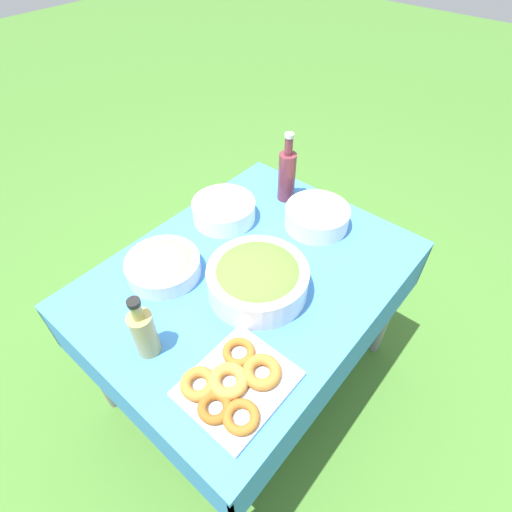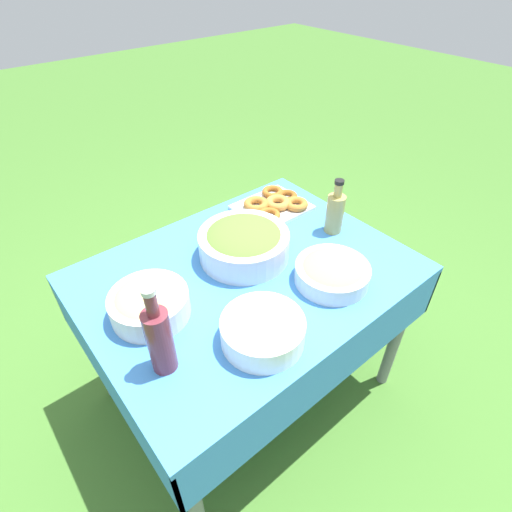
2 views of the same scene
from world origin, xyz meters
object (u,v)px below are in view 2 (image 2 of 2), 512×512
Objects in this scene: donut_platter at (274,204)px; plate_stack at (263,331)px; olive_oil_bottle at (335,212)px; wine_bottle at (159,338)px; pasta_bowl at (149,302)px; bread_bowl at (332,272)px; salad_bowl at (244,242)px.

plate_stack reaches higher than donut_platter.
wine_bottle reaches higher than olive_oil_bottle.
plate_stack is at bearing -156.92° from olive_oil_bottle.
donut_platter is (0.74, 0.23, -0.03)m from pasta_bowl.
olive_oil_bottle is at bearing 9.59° from wine_bottle.
wine_bottle is 1.16× the size of bread_bowl.
olive_oil_bottle reaches higher than pasta_bowl.
wine_bottle reaches higher than pasta_bowl.
salad_bowl is at bearing 27.24° from wine_bottle.
pasta_bowl reaches higher than plate_stack.
pasta_bowl is 1.08× the size of olive_oil_bottle.
pasta_bowl is 0.23m from wine_bottle.
wine_bottle is at bearing -152.76° from salad_bowl.
salad_bowl is 0.41m from olive_oil_bottle.
plate_stack is (-0.53, -0.54, 0.02)m from donut_platter.
pasta_bowl is 0.38m from plate_stack.
olive_oil_bottle is at bearing 41.17° from bread_bowl.
pasta_bowl is 0.77m from donut_platter.
olive_oil_bottle is (0.08, -0.28, 0.07)m from donut_platter.
wine_bottle reaches higher than bread_bowl.
wine_bottle is at bearing -151.68° from donut_platter.
bread_bowl is (0.64, -0.06, -0.08)m from wine_bottle.
wine_bottle is (-0.49, -0.25, 0.06)m from salad_bowl.
olive_oil_bottle reaches higher than bread_bowl.
plate_stack is (0.21, -0.32, -0.01)m from pasta_bowl.
salad_bowl is at bearing 165.41° from olive_oil_bottle.
bread_bowl is at bearing -63.45° from salad_bowl.
pasta_bowl is 1.00× the size of plate_stack.
salad_bowl is 0.37m from donut_platter.
pasta_bowl reaches higher than donut_platter.
olive_oil_bottle is (0.39, -0.10, 0.03)m from salad_bowl.
salad_bowl is 1.45× the size of olive_oil_bottle.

